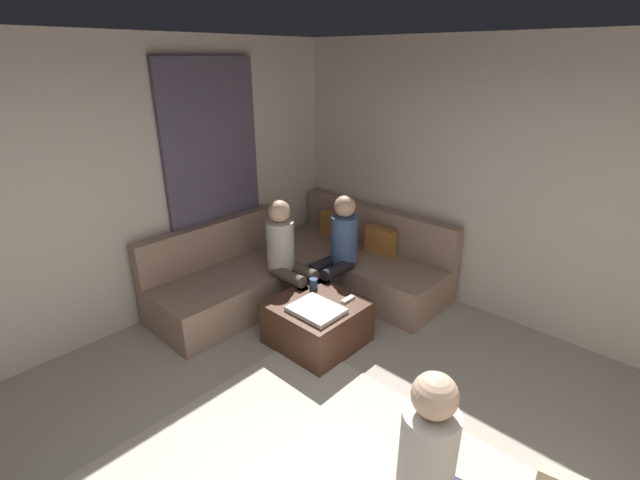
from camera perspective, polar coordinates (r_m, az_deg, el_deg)
wall_back at (r=4.49m, az=27.82°, el=5.15°), size 6.00×0.12×2.70m
wall_left at (r=4.35m, az=-28.48°, el=4.55°), size 0.12×6.00×2.70m
curtain_panel at (r=4.84m, az=-13.38°, el=7.05°), size 0.06×1.10×2.50m
sectional_couch at (r=4.97m, az=-1.86°, el=-3.90°), size 2.10×2.55×0.87m
ottoman at (r=4.19m, az=-0.35°, el=-10.52°), size 0.76×0.76×0.42m
folded_blanket at (r=3.93m, az=-0.49°, el=-8.96°), size 0.44×0.36×0.04m
coffee_mug at (r=4.30m, az=-0.85°, el=-5.59°), size 0.08×0.08×0.10m
game_remote at (r=4.11m, az=3.61°, el=-7.62°), size 0.05×0.15×0.02m
person_on_couch_back at (r=4.59m, az=2.31°, el=-1.06°), size 0.30×0.60×1.20m
person_on_couch_side at (r=4.46m, az=-4.23°, el=-1.83°), size 0.60×0.30×1.20m
person_on_armchair at (r=2.48m, az=15.79°, el=-26.89°), size 0.61×0.37×1.18m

